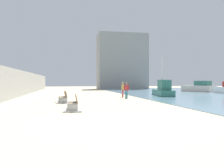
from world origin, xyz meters
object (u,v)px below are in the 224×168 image
(bench_far, at_px, (63,100))
(person_standing, at_px, (123,88))
(person_walking, at_px, (126,89))
(bench_near, at_px, (73,107))
(boat_distant, at_px, (199,88))
(boat_outer, at_px, (163,90))

(bench_far, distance_m, person_standing, 8.62)
(person_walking, height_order, person_standing, person_standing)
(bench_near, bearing_deg, bench_far, 97.31)
(person_walking, xyz_separation_m, boat_distant, (16.36, 12.88, -0.21))
(person_standing, bearing_deg, bench_far, -139.04)
(bench_far, xyz_separation_m, boat_distant, (22.76, 16.56, 0.53))
(boat_outer, bearing_deg, bench_near, -132.31)
(person_standing, bearing_deg, boat_distant, 33.89)
(person_walking, relative_size, person_standing, 0.96)
(bench_far, relative_size, boat_outer, 0.37)
(boat_distant, bearing_deg, bench_far, -143.96)
(bench_near, distance_m, person_walking, 10.71)
(bench_far, bearing_deg, bench_near, -82.69)
(bench_far, bearing_deg, person_walking, 29.94)
(bench_far, distance_m, person_walking, 7.42)
(bench_far, height_order, boat_outer, boat_outer)
(bench_near, relative_size, boat_distant, 0.36)
(bench_far, height_order, boat_distant, boat_distant)
(person_standing, relative_size, boat_outer, 0.29)
(boat_distant, bearing_deg, person_walking, -141.79)
(boat_outer, bearing_deg, person_walking, -148.86)
(bench_far, bearing_deg, person_standing, 40.96)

